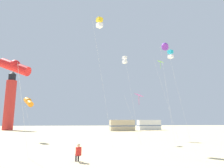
{
  "coord_description": "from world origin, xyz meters",
  "views": [
    {
      "loc": [
        -1.45,
        -6.41,
        2.63
      ],
      "look_at": [
        0.6,
        8.13,
        5.34
      ],
      "focal_mm": 31.85,
      "sensor_mm": 36.0,
      "label": 1
    }
  ],
  "objects_px": {
    "kite_box_cyan": "(171,54)",
    "kite_tube_violet": "(165,47)",
    "rv_van_tan": "(122,125)",
    "kite_diamond_lime": "(161,65)",
    "kite_flyer_standing": "(78,152)",
    "kite_tube_scarlet": "(15,67)",
    "rv_van_white": "(149,125)",
    "kite_tube_orange": "(28,102)",
    "kite_box_white": "(125,60)",
    "kite_box_gold": "(99,23)",
    "lighthouse_distant": "(10,102)",
    "kite_diamond_rainbow": "(138,97)"
  },
  "relations": [
    {
      "from": "kite_flyer_standing",
      "to": "kite_box_white",
      "type": "xyz_separation_m",
      "value": [
        6.74,
        17.08,
        11.81
      ]
    },
    {
      "from": "kite_diamond_lime",
      "to": "kite_tube_scarlet",
      "type": "distance_m",
      "value": 23.29
    },
    {
      "from": "kite_diamond_lime",
      "to": "kite_tube_orange",
      "type": "xyz_separation_m",
      "value": [
        -19.53,
        -2.06,
        -6.42
      ]
    },
    {
      "from": "kite_flyer_standing",
      "to": "kite_diamond_rainbow",
      "type": "height_order",
      "value": "kite_diamond_rainbow"
    },
    {
      "from": "lighthouse_distant",
      "to": "rv_van_white",
      "type": "distance_m",
      "value": 40.06
    },
    {
      "from": "kite_diamond_rainbow",
      "to": "kite_tube_violet",
      "type": "xyz_separation_m",
      "value": [
        2.36,
        -3.06,
        5.33
      ]
    },
    {
      "from": "lighthouse_distant",
      "to": "kite_box_white",
      "type": "bearing_deg",
      "value": -46.78
    },
    {
      "from": "kite_box_gold",
      "to": "rv_van_white",
      "type": "relative_size",
      "value": 2.22
    },
    {
      "from": "kite_box_white",
      "to": "kite_box_gold",
      "type": "relative_size",
      "value": 0.9
    },
    {
      "from": "kite_box_cyan",
      "to": "kite_tube_violet",
      "type": "xyz_separation_m",
      "value": [
        -3.1,
        -5.24,
        -1.05
      ]
    },
    {
      "from": "kite_box_white",
      "to": "lighthouse_distant",
      "type": "height_order",
      "value": "lighthouse_distant"
    },
    {
      "from": "kite_flyer_standing",
      "to": "kite_tube_orange",
      "type": "relative_size",
      "value": 0.2
    },
    {
      "from": "kite_diamond_lime",
      "to": "kite_box_gold",
      "type": "height_order",
      "value": "kite_box_gold"
    },
    {
      "from": "kite_box_cyan",
      "to": "kite_tube_violet",
      "type": "relative_size",
      "value": 1.08
    },
    {
      "from": "kite_flyer_standing",
      "to": "kite_tube_violet",
      "type": "height_order",
      "value": "kite_tube_violet"
    },
    {
      "from": "kite_diamond_lime",
      "to": "rv_van_tan",
      "type": "xyz_separation_m",
      "value": [
        -2.17,
        22.42,
        -10.13
      ]
    },
    {
      "from": "rv_van_tan",
      "to": "rv_van_white",
      "type": "bearing_deg",
      "value": 19.33
    },
    {
      "from": "kite_tube_violet",
      "to": "lighthouse_distant",
      "type": "relative_size",
      "value": 0.69
    },
    {
      "from": "kite_tube_orange",
      "to": "lighthouse_distant",
      "type": "height_order",
      "value": "lighthouse_distant"
    },
    {
      "from": "kite_box_cyan",
      "to": "rv_van_tan",
      "type": "height_order",
      "value": "kite_box_cyan"
    },
    {
      "from": "kite_box_white",
      "to": "rv_van_tan",
      "type": "bearing_deg",
      "value": 80.47
    },
    {
      "from": "rv_van_tan",
      "to": "kite_tube_violet",
      "type": "bearing_deg",
      "value": -94.65
    },
    {
      "from": "kite_flyer_standing",
      "to": "kite_diamond_rainbow",
      "type": "relative_size",
      "value": 0.2
    },
    {
      "from": "kite_box_gold",
      "to": "lighthouse_distant",
      "type": "bearing_deg",
      "value": 120.39
    },
    {
      "from": "kite_box_cyan",
      "to": "kite_diamond_lime",
      "type": "distance_m",
      "value": 4.22
    },
    {
      "from": "kite_box_gold",
      "to": "rv_van_tan",
      "type": "relative_size",
      "value": 2.22
    },
    {
      "from": "kite_box_cyan",
      "to": "kite_box_white",
      "type": "relative_size",
      "value": 0.96
    },
    {
      "from": "kite_flyer_standing",
      "to": "kite_tube_violet",
      "type": "bearing_deg",
      "value": -158.27
    },
    {
      "from": "kite_box_cyan",
      "to": "kite_box_white",
      "type": "xyz_separation_m",
      "value": [
        -5.56,
        5.19,
        0.55
      ]
    },
    {
      "from": "kite_diamond_rainbow",
      "to": "kite_diamond_lime",
      "type": "bearing_deg",
      "value": 48.48
    },
    {
      "from": "kite_box_white",
      "to": "kite_tube_orange",
      "type": "relative_size",
      "value": 2.25
    },
    {
      "from": "kite_box_cyan",
      "to": "kite_tube_orange",
      "type": "height_order",
      "value": "kite_box_cyan"
    },
    {
      "from": "kite_tube_scarlet",
      "to": "rv_van_white",
      "type": "xyz_separation_m",
      "value": [
        23.57,
        40.59,
        -5.15
      ]
    },
    {
      "from": "kite_diamond_lime",
      "to": "kite_tube_scarlet",
      "type": "height_order",
      "value": "kite_diamond_lime"
    },
    {
      "from": "kite_box_cyan",
      "to": "rv_van_white",
      "type": "xyz_separation_m",
      "value": [
        6.46,
        30.02,
        -10.49
      ]
    },
    {
      "from": "kite_box_cyan",
      "to": "kite_tube_scarlet",
      "type": "bearing_deg",
      "value": -148.29
    },
    {
      "from": "kite_box_cyan",
      "to": "kite_box_white",
      "type": "height_order",
      "value": "kite_box_white"
    },
    {
      "from": "kite_box_cyan",
      "to": "kite_flyer_standing",
      "type": "bearing_deg",
      "value": -135.98
    },
    {
      "from": "kite_tube_violet",
      "to": "rv_van_tan",
      "type": "distance_m",
      "value": 33.25
    },
    {
      "from": "rv_van_tan",
      "to": "kite_diamond_rainbow",
      "type": "bearing_deg",
      "value": -99.52
    },
    {
      "from": "rv_van_white",
      "to": "kite_box_gold",
      "type": "bearing_deg",
      "value": -119.17
    },
    {
      "from": "kite_diamond_lime",
      "to": "kite_flyer_standing",
      "type": "bearing_deg",
      "value": -127.85
    },
    {
      "from": "kite_box_white",
      "to": "kite_tube_scarlet",
      "type": "relative_size",
      "value": 1.8
    },
    {
      "from": "kite_tube_violet",
      "to": "rv_van_tan",
      "type": "relative_size",
      "value": 1.76
    },
    {
      "from": "kite_box_cyan",
      "to": "kite_diamond_lime",
      "type": "bearing_deg",
      "value": 87.27
    },
    {
      "from": "kite_diamond_lime",
      "to": "kite_box_gold",
      "type": "bearing_deg",
      "value": -142.56
    },
    {
      "from": "kite_box_cyan",
      "to": "rv_van_white",
      "type": "distance_m",
      "value": 32.45
    },
    {
      "from": "kite_tube_violet",
      "to": "kite_tube_orange",
      "type": "bearing_deg",
      "value": 155.55
    },
    {
      "from": "kite_flyer_standing",
      "to": "kite_tube_scarlet",
      "type": "bearing_deg",
      "value": -29.41
    },
    {
      "from": "kite_tube_violet",
      "to": "lighthouse_distant",
      "type": "height_order",
      "value": "lighthouse_distant"
    }
  ]
}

